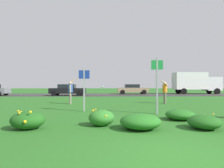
{
  "coord_description": "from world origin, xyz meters",
  "views": [
    {
      "loc": [
        -1.42,
        -3.85,
        1.4
      ],
      "look_at": [
        -1.12,
        8.8,
        1.44
      ],
      "focal_mm": 31.9,
      "sensor_mm": 36.0,
      "label": 1
    }
  ],
  "objects": [
    {
      "name": "highway_center_stripe",
      "position": [
        0.0,
        23.68,
        0.01
      ],
      "size": [
        120.0,
        0.16,
        0.0
      ],
      "primitive_type": "cube",
      "color": "yellow",
      "rests_on": "ground"
    },
    {
      "name": "highway_strip",
      "position": [
        0.0,
        23.68,
        0.0
      ],
      "size": [
        120.0,
        8.17,
        0.01
      ],
      "primitive_type": "cube",
      "color": "#2D2D30",
      "rests_on": "ground"
    },
    {
      "name": "box_truck_white",
      "position": [
        11.74,
        25.52,
        1.8
      ],
      "size": [
        6.7,
        2.46,
        3.2
      ],
      "color": "silver",
      "rests_on": "ground"
    },
    {
      "name": "person_catcher_orange_shirt",
      "position": [
        2.84,
        10.78,
        0.97
      ],
      "size": [
        0.51,
        0.49,
        1.72
      ],
      "color": "orange",
      "rests_on": "ground"
    },
    {
      "name": "sign_post_by_roadside",
      "position": [
        0.95,
        5.56,
        1.62
      ],
      "size": [
        0.56,
        0.1,
        2.69
      ],
      "color": "#93969B",
      "rests_on": "ground"
    },
    {
      "name": "daylily_clump_front_left",
      "position": [
        1.47,
        3.99,
        0.21
      ],
      "size": [
        1.14,
        1.12,
        0.41
      ],
      "color": "#23661E",
      "rests_on": "ground"
    },
    {
      "name": "car_black_center_left",
      "position": [
        -6.52,
        21.84,
        0.74
      ],
      "size": [
        4.5,
        2.0,
        1.45
      ],
      "color": "black",
      "rests_on": "ground"
    },
    {
      "name": "car_tan_center_right",
      "position": [
        2.3,
        25.52,
        0.74
      ],
      "size": [
        4.5,
        2.0,
        1.45
      ],
      "color": "#937F60",
      "rests_on": "ground"
    },
    {
      "name": "person_thrower_blue_shirt",
      "position": [
        -4.1,
        10.6,
        0.98
      ],
      "size": [
        0.44,
        0.49,
        1.85
      ],
      "color": "#2D4C9E",
      "rests_on": "ground"
    },
    {
      "name": "sign_post_near_path",
      "position": [
        -2.63,
        6.54,
        1.39
      ],
      "size": [
        0.56,
        0.1,
        2.28
      ],
      "color": "#93969B",
      "rests_on": "ground"
    },
    {
      "name": "daylily_clump_front_right",
      "position": [
        1.64,
        2.37,
        0.22
      ],
      "size": [
        1.01,
        1.08,
        0.47
      ],
      "color": "#1E5619",
      "rests_on": "ground"
    },
    {
      "name": "frisbee_white",
      "position": [
        -1.78,
        10.91,
        1.22
      ],
      "size": [
        0.24,
        0.23,
        0.13
      ],
      "color": "white"
    },
    {
      "name": "daylily_clump_mid_center",
      "position": [
        -3.93,
        2.47,
        0.28
      ],
      "size": [
        1.07,
        0.98,
        0.62
      ],
      "color": "#1E5619",
      "rests_on": "ground"
    },
    {
      "name": "daylily_clump_mid_right",
      "position": [
        -0.39,
        2.35,
        0.25
      ],
      "size": [
        1.29,
        1.19,
        0.49
      ],
      "color": "#23661E",
      "rests_on": "ground"
    },
    {
      "name": "ground_plane",
      "position": [
        0.0,
        11.84,
        0.0
      ],
      "size": [
        120.0,
        120.0,
        0.0
      ],
      "primitive_type": "plane",
      "color": "#26601E"
    },
    {
      "name": "daylily_clump_near_camera",
      "position": [
        -1.62,
        2.94,
        0.27
      ],
      "size": [
        0.88,
        0.89,
        0.58
      ],
      "color": "#2D7526",
      "rests_on": "ground"
    }
  ]
}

